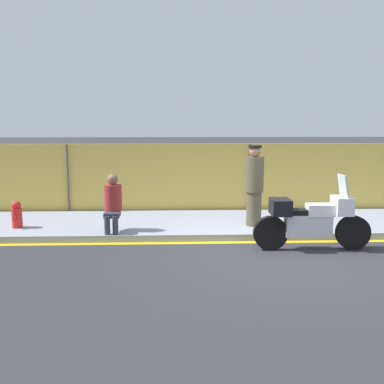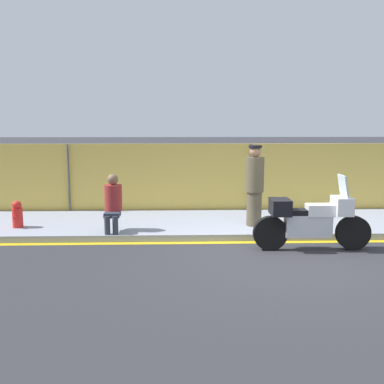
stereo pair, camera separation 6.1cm
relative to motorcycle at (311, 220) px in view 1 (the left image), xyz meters
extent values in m
plane|color=#2D2D33|center=(-0.66, -0.34, -0.58)|extent=(120.00, 120.00, 0.00)
cube|color=#8E93A3|center=(-0.66, 1.96, -0.51)|extent=(34.91, 2.63, 0.14)
cube|color=gold|center=(-0.66, 0.56, -0.58)|extent=(34.91, 0.18, 0.01)
cube|color=gold|center=(-0.66, 3.36, 0.35)|extent=(33.16, 0.08, 1.87)
cylinder|color=#4C4C51|center=(-5.35, 3.26, 0.35)|extent=(0.05, 0.05, 1.87)
cylinder|color=#4C4C51|center=(-0.66, 3.26, 0.35)|extent=(0.05, 0.05, 1.87)
cylinder|color=black|center=(0.82, -0.01, -0.25)|extent=(0.66, 0.15, 0.66)
cylinder|color=black|center=(-0.78, 0.01, -0.25)|extent=(0.66, 0.15, 0.66)
cube|color=silver|center=(-0.06, 0.00, -0.10)|extent=(0.88, 0.29, 0.43)
cube|color=white|center=(0.16, 0.00, 0.20)|extent=(0.52, 0.32, 0.22)
cube|color=black|center=(-0.15, 0.00, 0.16)|extent=(0.60, 0.29, 0.10)
cube|color=white|center=(0.58, -0.01, 0.28)|extent=(0.33, 0.48, 0.34)
cube|color=silver|center=(0.58, -0.01, 0.66)|extent=(0.11, 0.42, 0.42)
cube|color=black|center=(-0.60, 0.01, 0.26)|extent=(0.37, 0.51, 0.30)
cylinder|color=brown|center=(-0.85, 1.46, -0.06)|extent=(0.33, 0.33, 0.76)
cylinder|color=brown|center=(-0.85, 1.46, 0.70)|extent=(0.41, 0.41, 0.76)
sphere|color=#A37556|center=(-0.85, 1.46, 1.21)|extent=(0.25, 0.25, 0.25)
cylinder|color=black|center=(-0.85, 1.46, 1.32)|extent=(0.29, 0.29, 0.06)
cylinder|color=#2D3342|center=(-4.00, 0.75, -0.25)|extent=(0.12, 0.12, 0.38)
cylinder|color=#2D3342|center=(-3.83, 0.75, -0.25)|extent=(0.12, 0.12, 0.38)
cube|color=#2D3342|center=(-3.91, 0.94, -0.06)|extent=(0.31, 0.38, 0.10)
cylinder|color=maroon|center=(-3.91, 1.14, 0.26)|extent=(0.37, 0.37, 0.54)
sphere|color=brown|center=(-3.91, 1.14, 0.65)|extent=(0.23, 0.23, 0.23)
cylinder|color=red|center=(-6.06, 1.45, -0.23)|extent=(0.22, 0.22, 0.43)
sphere|color=red|center=(-6.06, 1.45, 0.05)|extent=(0.20, 0.20, 0.20)
cylinder|color=red|center=(-6.06, 1.33, -0.21)|extent=(0.08, 0.09, 0.08)
camera|label=1|loc=(-2.60, -8.29, 1.88)|focal=42.00mm
camera|label=2|loc=(-2.54, -8.29, 1.88)|focal=42.00mm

